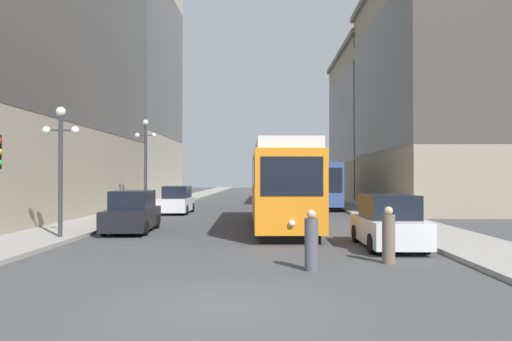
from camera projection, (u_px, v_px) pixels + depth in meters
name	position (u px, v px, depth m)	size (l,w,h in m)	color
ground_plane	(221.00, 307.00, 8.83)	(200.00, 200.00, 0.00)	#424244
sidewalk_left	(180.00, 200.00, 48.97)	(3.12, 120.00, 0.15)	gray
sidewalk_right	(334.00, 200.00, 48.68)	(3.12, 120.00, 0.15)	gray
streetcar	(280.00, 184.00, 23.07)	(3.04, 13.08, 3.89)	black
transit_bus	(316.00, 183.00, 38.41)	(2.71, 12.56, 3.45)	black
parked_car_left_near	(132.00, 213.00, 20.96)	(2.08, 4.60, 1.82)	black
parked_car_left_mid	(177.00, 201.00, 31.59)	(1.93, 4.57, 1.82)	black
parked_car_right_far	(388.00, 223.00, 16.20)	(1.89, 4.27, 1.82)	black
pedestrian_crossing_near	(389.00, 237.00, 13.25)	(0.36, 0.36, 1.59)	#6B5B4C
pedestrian_crossing_far	(311.00, 242.00, 12.22)	(0.35, 0.35, 1.58)	#4C4C56
lamp_post_left_near	(61.00, 150.00, 18.00)	(1.41, 0.36, 4.94)	#333338
lamp_post_left_far	(145.00, 152.00, 30.80)	(1.41, 0.36, 6.01)	#333338
building_left_corner	(7.00, 39.00, 30.02)	(12.78, 23.65, 21.76)	gray
building_left_midblock	(110.00, 69.00, 50.26)	(12.98, 18.48, 27.00)	#B2A893
building_right_corner	(402.00, 123.00, 54.23)	(14.82, 18.36, 16.72)	gray
building_right_midblock	(444.00, 89.00, 36.59)	(10.98, 18.90, 17.93)	gray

